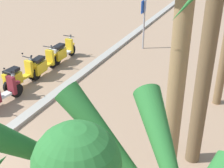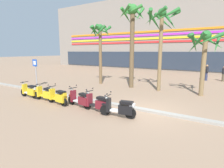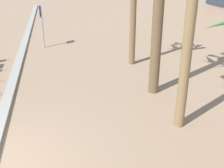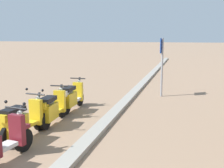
{
  "view_description": "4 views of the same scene",
  "coord_description": "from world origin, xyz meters",
  "px_view_note": "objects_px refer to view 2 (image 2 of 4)",
  "views": [
    {
      "loc": [
        3.62,
        6.26,
        5.73
      ],
      "look_at": [
        -4.53,
        2.38,
        1.1
      ],
      "focal_mm": 51.34,
      "sensor_mm": 36.0,
      "label": 1
    },
    {
      "loc": [
        3.41,
        -8.6,
        3.09
      ],
      "look_at": [
        -3.14,
        1.77,
        0.86
      ],
      "focal_mm": 29.01,
      "sensor_mm": 36.0,
      "label": 2
    },
    {
      "loc": [
        5.56,
        1.79,
        4.39
      ],
      "look_at": [
        -1.74,
        3.35,
        1.19
      ],
      "focal_mm": 44.09,
      "sensor_mm": 36.0,
      "label": 3
    },
    {
      "loc": [
        1.25,
        2.2,
        2.53
      ],
      "look_at": [
        -5.76,
        0.35,
        1.29
      ],
      "focal_mm": 46.3,
      "sensor_mm": 36.0,
      "label": 4
    }
  ],
  "objects_px": {
    "scooter_black_mid_rear": "(120,108)",
    "palm_tree_near_sign": "(132,27)",
    "scooter_maroon_mid_front": "(98,103)",
    "palm_tree_mid_walkway": "(205,47)",
    "scooter_yellow_lead_nearest": "(46,94)",
    "pedestrian_by_palm_tree": "(207,72)",
    "scooter_yellow_tail_end": "(30,91)",
    "palm_tree_by_mall_entrance": "(100,38)",
    "palm_tree_far_corner": "(162,27)",
    "crossing_sign": "(36,70)",
    "scooter_maroon_second_in_line": "(81,99)",
    "pedestrian_window_shopping": "(224,73)",
    "scooter_yellow_far_back": "(58,97)"
  },
  "relations": [
    {
      "from": "scooter_yellow_lead_nearest",
      "to": "palm_tree_near_sign",
      "type": "relative_size",
      "value": 0.26
    },
    {
      "from": "scooter_yellow_lead_nearest",
      "to": "scooter_maroon_second_in_line",
      "type": "distance_m",
      "value": 2.77
    },
    {
      "from": "palm_tree_mid_walkway",
      "to": "palm_tree_by_mall_entrance",
      "type": "distance_m",
      "value": 8.86
    },
    {
      "from": "scooter_maroon_second_in_line",
      "to": "palm_tree_by_mall_entrance",
      "type": "relative_size",
      "value": 0.34
    },
    {
      "from": "palm_tree_near_sign",
      "to": "scooter_maroon_mid_front",
      "type": "bearing_deg",
      "value": -77.98
    },
    {
      "from": "scooter_maroon_mid_front",
      "to": "palm_tree_far_corner",
      "type": "distance_m",
      "value": 8.01
    },
    {
      "from": "palm_tree_near_sign",
      "to": "pedestrian_by_palm_tree",
      "type": "height_order",
      "value": "palm_tree_near_sign"
    },
    {
      "from": "scooter_yellow_far_back",
      "to": "scooter_black_mid_rear",
      "type": "xyz_separation_m",
      "value": [
        4.09,
        0.14,
        -0.01
      ]
    },
    {
      "from": "pedestrian_window_shopping",
      "to": "palm_tree_mid_walkway",
      "type": "bearing_deg",
      "value": -98.67
    },
    {
      "from": "palm_tree_far_corner",
      "to": "palm_tree_by_mall_entrance",
      "type": "bearing_deg",
      "value": 177.81
    },
    {
      "from": "palm_tree_mid_walkway",
      "to": "scooter_maroon_mid_front",
      "type": "bearing_deg",
      "value": -121.15
    },
    {
      "from": "scooter_maroon_second_in_line",
      "to": "scooter_yellow_tail_end",
      "type": "bearing_deg",
      "value": -177.33
    },
    {
      "from": "palm_tree_mid_walkway",
      "to": "pedestrian_by_palm_tree",
      "type": "height_order",
      "value": "palm_tree_mid_walkway"
    },
    {
      "from": "scooter_maroon_mid_front",
      "to": "palm_tree_near_sign",
      "type": "relative_size",
      "value": 0.26
    },
    {
      "from": "palm_tree_far_corner",
      "to": "pedestrian_by_palm_tree",
      "type": "height_order",
      "value": "palm_tree_far_corner"
    },
    {
      "from": "scooter_maroon_mid_front",
      "to": "crossing_sign",
      "type": "relative_size",
      "value": 0.75
    },
    {
      "from": "pedestrian_window_shopping",
      "to": "scooter_maroon_second_in_line",
      "type": "bearing_deg",
      "value": -114.17
    },
    {
      "from": "palm_tree_mid_walkway",
      "to": "scooter_black_mid_rear",
      "type": "bearing_deg",
      "value": -111.6
    },
    {
      "from": "scooter_maroon_second_in_line",
      "to": "palm_tree_by_mall_entrance",
      "type": "distance_m",
      "value": 8.52
    },
    {
      "from": "palm_tree_near_sign",
      "to": "palm_tree_far_corner",
      "type": "bearing_deg",
      "value": -2.51
    },
    {
      "from": "scooter_maroon_second_in_line",
      "to": "crossing_sign",
      "type": "distance_m",
      "value": 7.89
    },
    {
      "from": "crossing_sign",
      "to": "palm_tree_mid_walkway",
      "type": "height_order",
      "value": "palm_tree_mid_walkway"
    },
    {
      "from": "scooter_yellow_tail_end",
      "to": "pedestrian_by_palm_tree",
      "type": "bearing_deg",
      "value": 57.25
    },
    {
      "from": "scooter_yellow_tail_end",
      "to": "scooter_black_mid_rear",
      "type": "relative_size",
      "value": 0.98
    },
    {
      "from": "crossing_sign",
      "to": "scooter_black_mid_rear",
      "type": "bearing_deg",
      "value": -14.81
    },
    {
      "from": "scooter_yellow_lead_nearest",
      "to": "crossing_sign",
      "type": "distance_m",
      "value": 5.44
    },
    {
      "from": "palm_tree_by_mall_entrance",
      "to": "pedestrian_window_shopping",
      "type": "height_order",
      "value": "palm_tree_by_mall_entrance"
    },
    {
      "from": "scooter_yellow_tail_end",
      "to": "pedestrian_window_shopping",
      "type": "relative_size",
      "value": 1.1
    },
    {
      "from": "pedestrian_window_shopping",
      "to": "scooter_yellow_lead_nearest",
      "type": "bearing_deg",
      "value": -122.3
    },
    {
      "from": "scooter_black_mid_rear",
      "to": "palm_tree_by_mall_entrance",
      "type": "relative_size",
      "value": 0.32
    },
    {
      "from": "palm_tree_by_mall_entrance",
      "to": "crossing_sign",
      "type": "bearing_deg",
      "value": -132.55
    },
    {
      "from": "scooter_yellow_tail_end",
      "to": "palm_tree_near_sign",
      "type": "height_order",
      "value": "palm_tree_near_sign"
    },
    {
      "from": "palm_tree_mid_walkway",
      "to": "palm_tree_far_corner",
      "type": "relative_size",
      "value": 0.72
    },
    {
      "from": "scooter_yellow_tail_end",
      "to": "pedestrian_by_palm_tree",
      "type": "xyz_separation_m",
      "value": [
        9.29,
        14.44,
        0.44
      ]
    },
    {
      "from": "scooter_maroon_mid_front",
      "to": "palm_tree_mid_walkway",
      "type": "relative_size",
      "value": 0.4
    },
    {
      "from": "scooter_maroon_mid_front",
      "to": "palm_tree_far_corner",
      "type": "height_order",
      "value": "palm_tree_far_corner"
    },
    {
      "from": "palm_tree_by_mall_entrance",
      "to": "scooter_yellow_lead_nearest",
      "type": "bearing_deg",
      "value": -83.92
    },
    {
      "from": "scooter_maroon_mid_front",
      "to": "palm_tree_mid_walkway",
      "type": "distance_m",
      "value": 8.32
    },
    {
      "from": "scooter_black_mid_rear",
      "to": "palm_tree_near_sign",
      "type": "height_order",
      "value": "palm_tree_near_sign"
    },
    {
      "from": "scooter_black_mid_rear",
      "to": "palm_tree_near_sign",
      "type": "relative_size",
      "value": 0.26
    },
    {
      "from": "scooter_yellow_lead_nearest",
      "to": "palm_tree_by_mall_entrance",
      "type": "xyz_separation_m",
      "value": [
        -0.73,
        6.9,
        3.86
      ]
    },
    {
      "from": "pedestrian_window_shopping",
      "to": "palm_tree_far_corner",
      "type": "bearing_deg",
      "value": -117.72
    },
    {
      "from": "scooter_black_mid_rear",
      "to": "palm_tree_far_corner",
      "type": "height_order",
      "value": "palm_tree_far_corner"
    },
    {
      "from": "scooter_maroon_second_in_line",
      "to": "scooter_black_mid_rear",
      "type": "height_order",
      "value": "same"
    },
    {
      "from": "palm_tree_near_sign",
      "to": "pedestrian_window_shopping",
      "type": "distance_m",
      "value": 11.16
    },
    {
      "from": "palm_tree_near_sign",
      "to": "crossing_sign",
      "type": "bearing_deg",
      "value": -150.26
    },
    {
      "from": "pedestrian_by_palm_tree",
      "to": "scooter_maroon_second_in_line",
      "type": "bearing_deg",
      "value": -109.23
    },
    {
      "from": "scooter_yellow_tail_end",
      "to": "palm_tree_far_corner",
      "type": "height_order",
      "value": "palm_tree_far_corner"
    },
    {
      "from": "palm_tree_mid_walkway",
      "to": "scooter_yellow_lead_nearest",
      "type": "bearing_deg",
      "value": -140.22
    },
    {
      "from": "palm_tree_near_sign",
      "to": "palm_tree_far_corner",
      "type": "xyz_separation_m",
      "value": [
        2.46,
        -0.11,
        -0.16
      ]
    }
  ]
}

